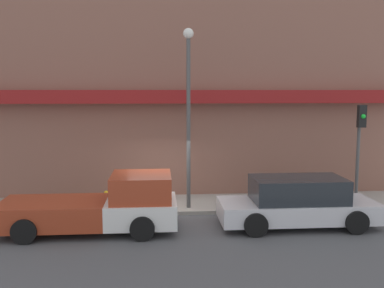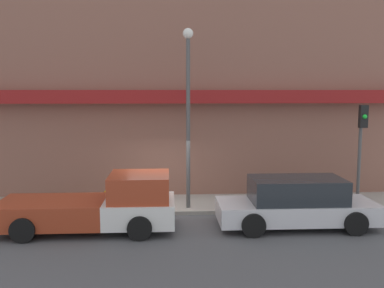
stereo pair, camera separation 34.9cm
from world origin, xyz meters
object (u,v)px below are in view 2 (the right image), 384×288
pickup_truck (100,206)px  traffic_light (361,136)px  parked_car (296,203)px  street_lamp (188,99)px  fire_hydrant (106,199)px

pickup_truck → traffic_light: size_ratio=1.46×
parked_car → traffic_light: (2.93, 2.09, 1.85)m
street_lamp → traffic_light: size_ratio=1.72×
street_lamp → traffic_light: (6.20, 0.13, -1.34)m
pickup_truck → fire_hydrant: size_ratio=8.59×
fire_hydrant → traffic_light: (9.09, -0.05, 2.17)m
pickup_truck → street_lamp: 4.64m
pickup_truck → fire_hydrant: 2.17m
pickup_truck → traffic_light: (8.96, 2.09, 1.84)m
street_lamp → traffic_light: street_lamp is taller
pickup_truck → fire_hydrant: pickup_truck is taller
street_lamp → pickup_truck: bearing=-144.6°
street_lamp → parked_car: bearing=-30.9°
pickup_truck → street_lamp: size_ratio=0.85×
parked_car → street_lamp: bearing=148.6°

